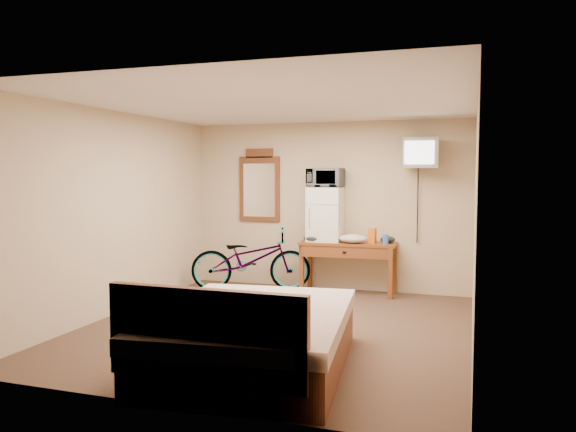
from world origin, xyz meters
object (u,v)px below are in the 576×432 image
at_px(microwave, 325,178).
at_px(bicycle, 251,259).
at_px(blue_cup, 386,239).
at_px(bed, 251,337).
at_px(crt_television, 421,153).
at_px(desk, 348,250).
at_px(mini_fridge, 325,214).
at_px(wall_mirror, 260,186).

xyz_separation_m(microwave, bicycle, (-1.07, -0.27, -1.21)).
height_order(blue_cup, bed, bed).
bearing_deg(crt_television, desk, -178.73).
height_order(mini_fridge, bed, mini_fridge).
relative_size(mini_fridge, wall_mirror, 0.70).
bearing_deg(wall_mirror, microwave, -11.17).
xyz_separation_m(blue_cup, wall_mirror, (-2.02, 0.35, 0.72)).
bearing_deg(blue_cup, mini_fridge, 171.83).
distance_m(crt_television, bicycle, 2.89).
xyz_separation_m(wall_mirror, bicycle, (0.05, -0.49, -1.08)).
height_order(mini_fridge, microwave, microwave).
relative_size(blue_cup, wall_mirror, 0.13).
bearing_deg(wall_mirror, desk, -10.58).
distance_m(microwave, bed, 3.70).
bearing_deg(crt_television, wall_mirror, 174.19).
bearing_deg(bed, wall_mirror, 110.00).
distance_m(mini_fridge, bed, 3.53).
bearing_deg(desk, blue_cup, -7.88).
xyz_separation_m(microwave, wall_mirror, (-1.11, 0.22, -0.14)).
bearing_deg(wall_mirror, bicycle, -84.67).
relative_size(mini_fridge, crt_television, 1.34).
bearing_deg(bed, desk, 87.66).
height_order(microwave, crt_television, crt_television).
relative_size(blue_cup, bicycle, 0.08).
bearing_deg(microwave, crt_television, 1.71).
bearing_deg(mini_fridge, desk, -8.64).
distance_m(desk, blue_cup, 0.59).
xyz_separation_m(blue_cup, bicycle, (-1.97, -0.14, -0.36)).
distance_m(microwave, crt_television, 1.39).
relative_size(crt_television, bed, 0.25).
xyz_separation_m(crt_television, bed, (-1.14, -3.39, -1.72)).
bearing_deg(crt_television, blue_cup, -167.62).
relative_size(mini_fridge, bed, 0.34).
bearing_deg(bicycle, microwave, -95.22).
bearing_deg(desk, microwave, 171.33).
bearing_deg(microwave, bed, -83.45).
xyz_separation_m(microwave, crt_television, (1.35, -0.03, 0.34)).
height_order(microwave, bed, microwave).
relative_size(desk, bed, 0.61).
bearing_deg(mini_fridge, crt_television, -1.30).
relative_size(mini_fridge, blue_cup, 5.54).
relative_size(desk, crt_television, 2.39).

